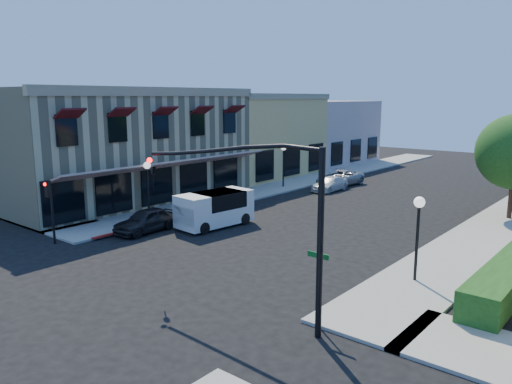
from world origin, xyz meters
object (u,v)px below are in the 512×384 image
Objects in this scene: white_van at (214,207)px; parked_car_b at (231,202)px; lamppost_right_near at (419,217)px; secondary_signal at (50,200)px; parked_car_a at (146,220)px; lamppost_left_far at (283,155)px; parked_car_d at (340,178)px; street_name_sign at (318,276)px; parked_car_c at (330,184)px; lamppost_left_near at (147,175)px; signal_mast_arm at (265,201)px.

white_van reaches higher than parked_car_b.
lamppost_right_near is 0.76× the size of white_van.
parked_car_a is (1.80, 4.59, -1.65)m from secondary_signal.
lamppost_left_far is 0.75× the size of parked_car_d.
street_name_sign is 0.65× the size of parked_car_c.
lamppost_left_near is 3.68m from parked_car_a.
parked_car_b is (-2.12, 3.75, -0.62)m from white_van.
lamppost_right_near is (16.50, 6.59, 0.42)m from secondary_signal.
lamppost_left_near reaches higher than white_van.
parked_car_d is at bearing 86.99° from parked_car_b.
white_van is at bearing 15.77° from lamppost_left_near.
parked_car_d is at bearing 52.70° from lamppost_left_far.
parked_car_b is at bearing 81.17° from secondary_signal.
white_van is at bearing 54.00° from parked_car_a.
parked_car_c is at bearing 116.02° from signal_mast_arm.
lamppost_left_far is at bearing 125.00° from signal_mast_arm.
parked_car_a is 20.01m from parked_car_d.
signal_mast_arm is 17.04m from parked_car_b.
signal_mast_arm is 2.24× the size of lamppost_left_far.
lamppost_right_near is 0.75× the size of parked_car_d.
parked_car_a is 1.18× the size of parked_car_b.
parked_car_d reaches higher than parked_car_c.
parked_car_a is at bearing -93.58° from parked_car_c.
lamppost_left_near is 15.92m from parked_car_c.
street_name_sign is (15.50, 0.79, -0.62)m from secondary_signal.
lamppost_left_far is at bearing 95.27° from parked_car_a.
parked_car_c is (3.70, 15.33, -2.18)m from lamppost_left_near.
lamppost_left_near is (-0.50, 6.59, 0.42)m from secondary_signal.
parked_car_b is at bearing 136.34° from signal_mast_arm.
parked_car_a is at bearing 159.51° from signal_mast_arm.
lamppost_right_near is 1.08× the size of parked_car_b.
signal_mast_arm is at bearing -62.94° from parked_car_c.
parked_car_b is at bearing 87.09° from parked_car_a.
lamppost_left_near is at bearing 155.63° from signal_mast_arm.
lamppost_left_far is 0.91× the size of parked_car_a.
lamppost_right_near is at bearing -39.47° from lamppost_left_far.
street_name_sign is at bearing -37.97° from parked_car_b.
lamppost_left_far and lamppost_right_near have the same top height.
signal_mast_arm is 2.09× the size of parked_car_c.
secondary_signal is 1.33× the size of street_name_sign.
parked_car_c reaches higher than parked_car_b.
white_van is 14.11m from parked_car_c.
parked_car_d is at bearing 84.96° from parked_car_a.
white_van is at bearing -70.90° from lamppost_left_far.
street_name_sign is at bearing -99.78° from lamppost_right_near.
secondary_signal reaches higher than parked_car_b.
signal_mast_arm is 2.24× the size of lamppost_right_near.
parked_car_c is (-10.66, 21.83, -3.53)m from signal_mast_arm.
white_van is (4.42, -12.75, -1.57)m from lamppost_left_far.
white_van is at bearing 63.45° from secondary_signal.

